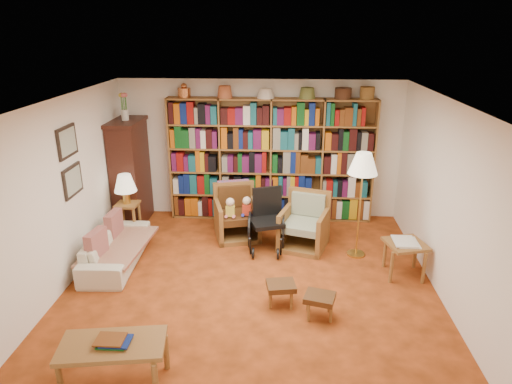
# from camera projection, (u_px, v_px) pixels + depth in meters

# --- Properties ---
(floor) EXTENTS (5.00, 5.00, 0.00)m
(floor) POSITION_uv_depth(u_px,v_px,m) (251.00, 283.00, 6.32)
(floor) COLOR #B84D1C
(floor) RESTS_ON ground
(ceiling) EXTENTS (5.00, 5.00, 0.00)m
(ceiling) POSITION_uv_depth(u_px,v_px,m) (250.00, 102.00, 5.46)
(ceiling) COLOR white
(ceiling) RESTS_ON wall_back
(wall_back) EXTENTS (5.00, 0.00, 5.00)m
(wall_back) POSITION_uv_depth(u_px,v_px,m) (260.00, 150.00, 8.24)
(wall_back) COLOR white
(wall_back) RESTS_ON floor
(wall_front) EXTENTS (5.00, 0.00, 5.00)m
(wall_front) POSITION_uv_depth(u_px,v_px,m) (228.00, 313.00, 3.55)
(wall_front) COLOR white
(wall_front) RESTS_ON floor
(wall_left) EXTENTS (0.00, 5.00, 5.00)m
(wall_left) POSITION_uv_depth(u_px,v_px,m) (62.00, 195.00, 6.03)
(wall_left) COLOR white
(wall_left) RESTS_ON floor
(wall_right) EXTENTS (0.00, 5.00, 5.00)m
(wall_right) POSITION_uv_depth(u_px,v_px,m) (448.00, 203.00, 5.76)
(wall_right) COLOR white
(wall_right) RESTS_ON floor
(bookshelf) EXTENTS (3.60, 0.30, 2.42)m
(bookshelf) POSITION_uv_depth(u_px,v_px,m) (271.00, 157.00, 8.09)
(bookshelf) COLOR brown
(bookshelf) RESTS_ON floor
(curio_cabinet) EXTENTS (0.50, 0.95, 2.40)m
(curio_cabinet) POSITION_uv_depth(u_px,v_px,m) (131.00, 171.00, 7.99)
(curio_cabinet) COLOR #38170F
(curio_cabinet) RESTS_ON floor
(framed_pictures) EXTENTS (0.03, 0.52, 0.97)m
(framed_pictures) POSITION_uv_depth(u_px,v_px,m) (70.00, 161.00, 6.18)
(framed_pictures) COLOR black
(framed_pictures) RESTS_ON wall_left
(sofa) EXTENTS (1.66, 0.70, 0.48)m
(sofa) POSITION_uv_depth(u_px,v_px,m) (116.00, 248.00, 6.79)
(sofa) COLOR beige
(sofa) RESTS_ON floor
(sofa_throw) EXTENTS (0.85, 1.46, 0.04)m
(sofa_throw) POSITION_uv_depth(u_px,v_px,m) (119.00, 245.00, 6.76)
(sofa_throw) COLOR #C5B590
(sofa_throw) RESTS_ON sofa
(cushion_left) EXTENTS (0.16, 0.41, 0.41)m
(cushion_left) POSITION_uv_depth(u_px,v_px,m) (114.00, 226.00, 7.05)
(cushion_left) COLOR maroon
(cushion_left) RESTS_ON sofa
(cushion_right) EXTENTS (0.19, 0.43, 0.41)m
(cushion_right) POSITION_uv_depth(u_px,v_px,m) (97.00, 246.00, 6.40)
(cushion_right) COLOR maroon
(cushion_right) RESTS_ON sofa
(side_table_lamp) EXTENTS (0.37, 0.37, 0.60)m
(side_table_lamp) POSITION_uv_depth(u_px,v_px,m) (128.00, 213.00, 7.60)
(side_table_lamp) COLOR brown
(side_table_lamp) RESTS_ON floor
(table_lamp) EXTENTS (0.36, 0.36, 0.50)m
(table_lamp) POSITION_uv_depth(u_px,v_px,m) (125.00, 184.00, 7.42)
(table_lamp) COLOR gold
(table_lamp) RESTS_ON side_table_lamp
(armchair_leather) EXTENTS (0.88, 0.90, 0.89)m
(armchair_leather) POSITION_uv_depth(u_px,v_px,m) (238.00, 215.00, 7.67)
(armchair_leather) COLOR brown
(armchair_leather) RESTS_ON floor
(armchair_sage) EXTENTS (0.91, 0.92, 0.88)m
(armchair_sage) POSITION_uv_depth(u_px,v_px,m) (303.00, 225.00, 7.34)
(armchair_sage) COLOR brown
(armchair_sage) RESTS_ON floor
(wheelchair) EXTENTS (0.61, 0.78, 0.98)m
(wheelchair) POSITION_uv_depth(u_px,v_px,m) (267.00, 222.00, 7.20)
(wheelchair) COLOR black
(wheelchair) RESTS_ON floor
(floor_lamp) EXTENTS (0.44, 0.44, 1.64)m
(floor_lamp) POSITION_uv_depth(u_px,v_px,m) (363.00, 168.00, 6.62)
(floor_lamp) COLOR gold
(floor_lamp) RESTS_ON floor
(side_table_papers) EXTENTS (0.63, 0.63, 0.54)m
(side_table_papers) POSITION_uv_depth(u_px,v_px,m) (405.00, 248.00, 6.39)
(side_table_papers) COLOR brown
(side_table_papers) RESTS_ON floor
(footstool_a) EXTENTS (0.40, 0.36, 0.30)m
(footstool_a) POSITION_uv_depth(u_px,v_px,m) (281.00, 287.00, 5.76)
(footstool_a) COLOR #4E2C15
(footstool_a) RESTS_ON floor
(footstool_b) EXTENTS (0.42, 0.38, 0.30)m
(footstool_b) POSITION_uv_depth(u_px,v_px,m) (320.00, 299.00, 5.51)
(footstool_b) COLOR #4E2C15
(footstool_b) RESTS_ON floor
(coffee_table) EXTENTS (1.08, 0.65, 0.51)m
(coffee_table) POSITION_uv_depth(u_px,v_px,m) (113.00, 348.00, 4.45)
(coffee_table) COLOR brown
(coffee_table) RESTS_ON floor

